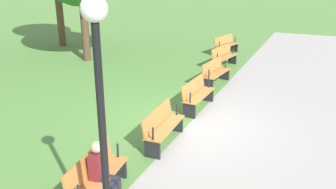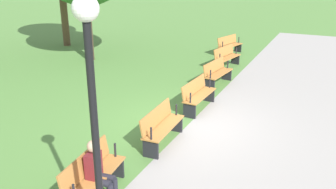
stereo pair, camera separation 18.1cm
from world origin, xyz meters
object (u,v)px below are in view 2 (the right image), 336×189
Objects in this scene: bench_2 at (217,73)px; bench_4 at (161,126)px; bench_1 at (226,57)px; bench_5 at (93,175)px; bench_3 at (198,94)px; person_seated at (98,169)px; bench_0 at (229,45)px; lamp_post at (92,90)px.

bench_2 is 4.96m from bench_4.
bench_1 is 9.89m from bench_5.
bench_5 is at bearing 0.01° from bench_3.
bench_3 is (2.47, 0.19, 0.00)m from bench_2.
bench_1 is 9.91m from person_seated.
bench_0 is 0.44× the size of lamp_post.
bench_2 is at bearing 26.52° from bench_0.
bench_1 is at bearing -171.17° from bench_3.
lamp_post is at bearing 10.37° from bench_3.
bench_0 is 1.03× the size of bench_4.
bench_5 is (12.29, 0.95, 0.00)m from bench_0.
bench_3 and bench_5 have the same top height.
bench_4 is at bearing 8.85° from bench_2.
bench_0 is at bearing 177.77° from bench_5.
bench_4 is 1.36× the size of person_seated.
person_seated is (4.97, -0.05, 0.17)m from bench_3.
bench_0 is at bearing -162.34° from bench_2.
bench_2 is (2.45, 0.38, 0.00)m from bench_1.
bench_3 is at bearing 171.15° from bench_5.
bench_0 is 1.03× the size of bench_3.
bench_3 is at bearing 11.05° from bench_2.
bench_2 is at bearing 174.47° from person_seated.
bench_0 and bench_4 have the same top height.
bench_5 is 0.44× the size of lamp_post.
bench_1 and bench_5 have the same top height.
bench_2 is at bearing 179.99° from bench_4.
lamp_post is at bearing 34.85° from bench_5.
bench_4 is at bearing 2.21° from bench_3.
bench_4 is 0.98× the size of bench_5.
bench_5 is at bearing 13.27° from bench_1.
person_seated is at bearing -3.30° from bench_4.
bench_0 is 12.33m from bench_5.
person_seated reaches higher than bench_0.
person_seated is at bearing 20.56° from bench_0.
bench_2 and bench_4 have the same top height.
lamp_post is at bearing 24.01° from bench_0.
bench_4 is at bearing 172.28° from person_seated.
bench_0 is 1.01× the size of bench_5.
bench_1 and bench_4 have the same top height.
bench_5 is 1.39× the size of person_seated.
bench_3 is (7.34, 1.14, 0.00)m from bench_0.
bench_1 is 1.03× the size of bench_3.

